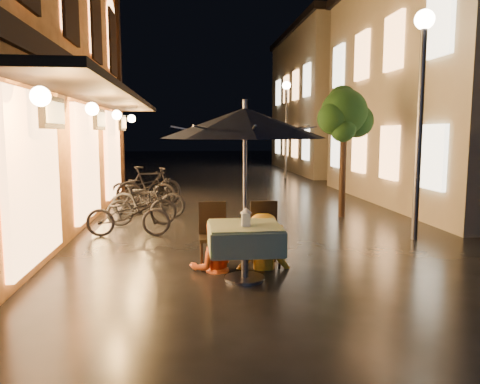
{
  "coord_description": "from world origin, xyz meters",
  "views": [
    {
      "loc": [
        -1.27,
        -6.33,
        2.03
      ],
      "look_at": [
        -0.52,
        0.5,
        1.15
      ],
      "focal_mm": 35.0,
      "sensor_mm": 36.0,
      "label": 1
    }
  ],
  "objects": [
    {
      "name": "ground",
      "position": [
        0.0,
        0.0,
        0.0
      ],
      "size": [
        90.0,
        90.0,
        0.0
      ],
      "primitive_type": "plane",
      "color": "black",
      "rests_on": "ground"
    },
    {
      "name": "east_building_far",
      "position": [
        7.49,
        18.0,
        3.66
      ],
      "size": [
        7.3,
        10.3,
        7.3
      ],
      "color": "tan",
      "rests_on": "ground"
    },
    {
      "name": "street_tree",
      "position": [
        2.41,
        4.51,
        2.42
      ],
      "size": [
        1.43,
        1.2,
        3.15
      ],
      "color": "black",
      "rests_on": "ground"
    },
    {
      "name": "streetlamp_near",
      "position": [
        3.0,
        2.0,
        2.92
      ],
      "size": [
        0.36,
        0.36,
        4.23
      ],
      "color": "#59595E",
      "rests_on": "ground"
    },
    {
      "name": "streetlamp_far",
      "position": [
        3.0,
        14.0,
        2.92
      ],
      "size": [
        0.36,
        0.36,
        4.23
      ],
      "color": "#59595E",
      "rests_on": "ground"
    },
    {
      "name": "cafe_table",
      "position": [
        -0.52,
        -0.1,
        0.59
      ],
      "size": [
        0.99,
        0.99,
        0.78
      ],
      "color": "#59595E",
      "rests_on": "ground"
    },
    {
      "name": "patio_umbrella",
      "position": [
        -0.52,
        -0.1,
        2.15
      ],
      "size": [
        2.24,
        2.24,
        2.46
      ],
      "color": "#59595E",
      "rests_on": "ground"
    },
    {
      "name": "cafe_chair_left",
      "position": [
        -0.92,
        0.63,
        0.54
      ],
      "size": [
        0.42,
        0.42,
        0.97
      ],
      "color": "black",
      "rests_on": "ground"
    },
    {
      "name": "cafe_chair_right",
      "position": [
        -0.12,
        0.63,
        0.54
      ],
      "size": [
        0.42,
        0.42,
        0.97
      ],
      "color": "black",
      "rests_on": "ground"
    },
    {
      "name": "table_lantern",
      "position": [
        -0.52,
        -0.23,
        0.92
      ],
      "size": [
        0.16,
        0.16,
        0.25
      ],
      "color": "white",
      "rests_on": "cafe_table"
    },
    {
      "name": "person_orange",
      "position": [
        -0.93,
        0.42,
        0.72
      ],
      "size": [
        0.78,
        0.65,
        1.44
      ],
      "primitive_type": "imported",
      "rotation": [
        0.0,
        0.0,
        3.3
      ],
      "color": "orange",
      "rests_on": "ground"
    },
    {
      "name": "person_yellow",
      "position": [
        -0.17,
        0.46,
        0.8
      ],
      "size": [
        1.06,
        0.64,
        1.61
      ],
      "primitive_type": "imported",
      "rotation": [
        0.0,
        0.0,
        3.1
      ],
      "color": "gold",
      "rests_on": "ground"
    },
    {
      "name": "bicycle_0",
      "position": [
        -2.46,
        2.86,
        0.43
      ],
      "size": [
        1.65,
        0.65,
        0.86
      ],
      "primitive_type": "imported",
      "rotation": [
        0.0,
        0.0,
        1.52
      ],
      "color": "black",
      "rests_on": "ground"
    },
    {
      "name": "bicycle_1",
      "position": [
        -2.3,
        3.89,
        0.45
      ],
      "size": [
        1.53,
        0.52,
        0.91
      ],
      "primitive_type": "imported",
      "rotation": [
        0.0,
        0.0,
        1.63
      ],
      "color": "black",
      "rests_on": "ground"
    },
    {
      "name": "bicycle_2",
      "position": [
        -2.24,
        4.91,
        0.47
      ],
      "size": [
        1.85,
        0.9,
        0.93
      ],
      "primitive_type": "imported",
      "rotation": [
        0.0,
        0.0,
        1.41
      ],
      "color": "black",
      "rests_on": "ground"
    },
    {
      "name": "bicycle_3",
      "position": [
        -2.37,
        6.8,
        0.55
      ],
      "size": [
        1.9,
        1.05,
        1.1
      ],
      "primitive_type": "imported",
      "rotation": [
        0.0,
        0.0,
        1.88
      ],
      "color": "black",
      "rests_on": "ground"
    },
    {
      "name": "bicycle_4",
      "position": [
        -2.56,
        6.86,
        0.49
      ],
      "size": [
        1.96,
        1.04,
        0.98
      ],
      "primitive_type": "imported",
      "rotation": [
        0.0,
        0.0,
        1.35
      ],
      "color": "black",
      "rests_on": "ground"
    }
  ]
}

